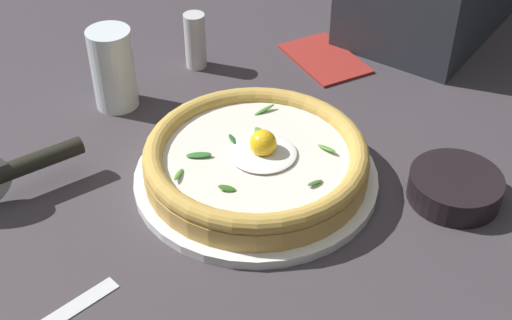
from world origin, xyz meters
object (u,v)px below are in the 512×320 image
Objects in this scene: folded_napkin at (325,57)px; pepper_shaker at (195,41)px; side_bowl at (455,187)px; drinking_glass at (114,74)px; pizza_cutter at (24,166)px; pizza at (256,159)px.

pepper_shaker is (0.18, 0.09, 0.04)m from folded_napkin.
pepper_shaker is (0.42, -0.16, 0.03)m from side_bowl.
side_bowl is 0.78× the size of folded_napkin.
pizza_cutter is at bearing 89.71° from drinking_glass.
pizza_cutter is 1.25× the size of drinking_glass.
pizza_cutter is (0.25, 0.12, 0.00)m from pizza.
pizza_cutter reaches higher than pizza.
folded_napkin is at bearing -87.99° from pizza.
pizza is 0.27m from pizza_cutter.
side_bowl is at bearing -159.43° from pizza_cutter.
pepper_shaker reaches higher than folded_napkin.
pizza_cutter is 0.20m from drinking_glass.
folded_napkin is (0.01, -0.31, -0.03)m from pizza.
pizza_cutter is at bearing 80.24° from pepper_shaker.
pizza is at bearing 130.49° from pepper_shaker.
pizza is at bearing 161.33° from drinking_glass.
pizza_cutter is 1.03× the size of folded_napkin.
side_bowl reaches higher than folded_napkin.
pizza is at bearing -154.02° from pizza_cutter.
side_bowl is 0.45m from pepper_shaker.
drinking_glass reaches higher than side_bowl.
folded_napkin is (0.24, -0.25, -0.01)m from side_bowl.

